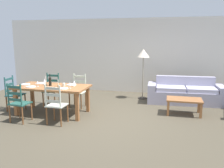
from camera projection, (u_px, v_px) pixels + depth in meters
The scene contains 29 objects.
ground_plane at pixel (104, 120), 5.80m from camera, with size 9.60×9.60×0.02m, color #4B4334.
wall_far at pixel (128, 56), 8.68m from camera, with size 9.60×0.16×2.70m, color silver.
dining_table at pixel (52, 89), 6.14m from camera, with size 1.90×0.96×0.75m.
dining_chair_near_left at pixel (19, 103), 5.54m from camera, with size 0.44×0.43×0.96m.
dining_chair_near_right at pixel (56, 105), 5.39m from camera, with size 0.43×0.41×0.96m.
dining_chair_far_left at pixel (52, 89), 6.99m from camera, with size 0.45×0.43×0.96m.
dining_chair_far_right at pixel (78, 91), 6.81m from camera, with size 0.43×0.41×0.96m.
dining_chair_head_west at pixel (14, 94), 6.46m from camera, with size 0.43×0.44×0.96m.
dinner_plate_near_left at pixel (31, 87), 5.99m from camera, with size 0.24×0.24×0.02m, color white.
fork_near_left at pixel (26, 87), 6.03m from camera, with size 0.02×0.17×0.01m, color silver.
dinner_plate_near_right at pixel (64, 88), 5.78m from camera, with size 0.24×0.24×0.02m, color white.
fork_near_right at pixel (58, 88), 5.82m from camera, with size 0.02×0.17×0.01m, color silver.
dinner_plate_far_left at pixel (42, 83), 6.47m from camera, with size 0.24×0.24×0.02m, color white.
fork_far_left at pixel (37, 83), 6.51m from camera, with size 0.02×0.17×0.01m, color silver.
dinner_plate_far_right at pixel (72, 85), 6.26m from camera, with size 0.24×0.24×0.02m, color white.
fork_far_right at pixel (67, 85), 6.29m from camera, with size 0.02×0.17×0.01m, color silver.
dinner_plate_head_west at pixel (26, 84), 6.31m from camera, with size 0.24×0.24×0.02m, color white.
fork_head_west at pixel (21, 84), 6.34m from camera, with size 0.02×0.17×0.01m, color silver.
wine_bottle at pixel (50, 81), 6.12m from camera, with size 0.07×0.07×0.32m.
wine_glass_near_left at pixel (38, 82), 6.04m from camera, with size 0.06×0.06×0.16m.
wine_glass_near_right at pixel (70, 84), 5.82m from camera, with size 0.06×0.06×0.16m.
wine_glass_far_left at pixel (45, 80), 6.31m from camera, with size 0.06×0.06×0.16m.
wine_glass_far_right at pixel (74, 82), 6.08m from camera, with size 0.06×0.06×0.16m.
coffee_cup_primary at pixel (64, 85), 6.08m from camera, with size 0.07×0.07×0.09m, color silver.
candle_tall at pixel (46, 83), 6.17m from camera, with size 0.05×0.05×0.26m.
candle_short at pixel (58, 85), 6.03m from camera, with size 0.05×0.05×0.19m.
couch at pixel (185, 93), 7.29m from camera, with size 2.32×0.91×0.80m.
coffee_table at pixel (184, 101), 6.14m from camera, with size 0.90×0.56×0.42m.
standing_lamp at pixel (143, 56), 7.57m from camera, with size 0.40×0.40×1.64m.
Camera 1 is at (1.52, -5.31, 1.97)m, focal length 37.51 mm.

